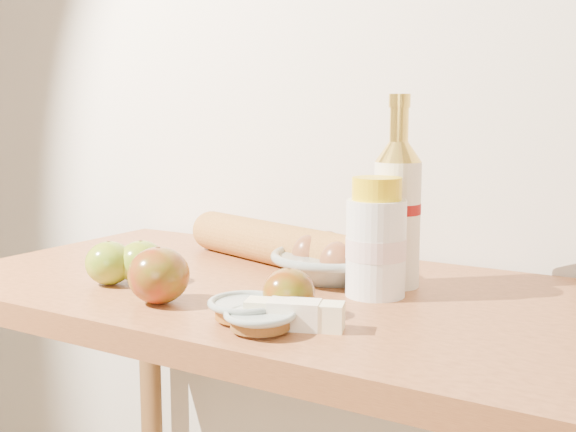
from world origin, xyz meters
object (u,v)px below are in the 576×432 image
object	(u,v)px
egg_bowl	(334,262)
baguette	(275,244)
table	(298,362)
bourbon_bottle	(397,210)
cream_bottle	(376,241)

from	to	relation	value
egg_bowl	baguette	bearing A→B (deg)	163.07
table	bourbon_bottle	bearing A→B (deg)	35.54
egg_bowl	bourbon_bottle	bearing A→B (deg)	5.02
table	cream_bottle	xyz separation A→B (m)	(0.13, 0.02, 0.21)
cream_bottle	egg_bowl	bearing A→B (deg)	134.18
egg_bowl	table	bearing A→B (deg)	-104.35
baguette	bourbon_bottle	bearing A→B (deg)	8.76
table	egg_bowl	xyz separation A→B (m)	(0.02, 0.08, 0.15)
bourbon_bottle	egg_bowl	size ratio (longest dim) A/B	1.13
table	egg_bowl	size ratio (longest dim) A/B	4.44
bourbon_bottle	egg_bowl	xyz separation A→B (m)	(-0.11, -0.01, -0.09)
cream_bottle	egg_bowl	xyz separation A→B (m)	(-0.10, 0.06, -0.05)
bourbon_bottle	egg_bowl	bearing A→B (deg)	-153.36
baguette	table	bearing A→B (deg)	-29.12
egg_bowl	baguette	size ratio (longest dim) A/B	0.58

